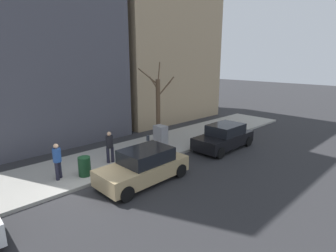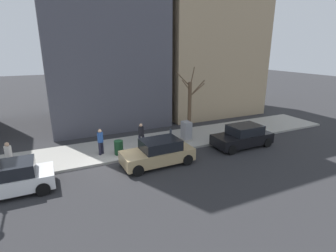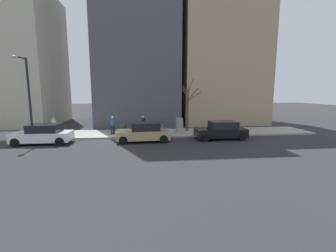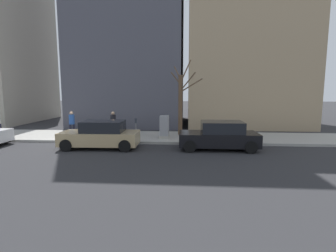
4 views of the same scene
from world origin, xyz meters
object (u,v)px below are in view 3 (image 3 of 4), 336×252
parked_car_black (221,131)px  office_tower_left (218,45)px  utility_box (179,126)px  office_tower_right (14,60)px  pedestrian_midblock (112,124)px  parking_meter (162,126)px  streetlamp (27,91)px  parked_car_tan (144,132)px  pedestrian_far_corner (54,125)px  bare_tree (187,108)px  trash_bin (124,130)px  parked_car_white (43,134)px  office_block_center (137,30)px  pedestrian_near_meter (143,123)px

parked_car_black → office_tower_left: office_tower_left is taller
utility_box → office_tower_right: (9.05, 18.59, 6.84)m
utility_box → pedestrian_midblock: size_ratio=0.86×
parking_meter → office_tower_left: size_ratio=0.07×
streetlamp → pedestrian_midblock: 7.18m
parked_car_tan → office_tower_left: (11.78, -9.85, 9.23)m
pedestrian_midblock → pedestrian_far_corner: same height
utility_box → bare_tree: bearing=-36.9°
streetlamp → trash_bin: bearing=-85.3°
parked_car_black → trash_bin: size_ratio=4.70×
parked_car_tan → office_tower_right: office_tower_right is taller
parked_car_white → streetlamp: bearing=47.0°
pedestrian_midblock → office_block_center: size_ratio=0.07×
office_tower_right → pedestrian_far_corner: bearing=-140.7°
pedestrian_midblock → office_tower_right: bearing=-76.3°
streetlamp → parked_car_tan: bearing=-99.3°
parked_car_black → pedestrian_far_corner: 14.39m
parked_car_tan → pedestrian_near_meter: 2.74m
bare_tree → pedestrian_midblock: 7.33m
parking_meter → parked_car_tan: bearing=136.1°
utility_box → office_tower_left: bearing=-35.4°
office_tower_left → office_block_center: office_block_center is taller
pedestrian_midblock → office_tower_left: (9.18, -12.67, 8.88)m
parked_car_white → trash_bin: size_ratio=4.68×
bare_tree → office_tower_right: (7.72, 19.59, 5.27)m
streetlamp → pedestrian_near_meter: bearing=-82.5°
trash_bin → streetlamp: bearing=94.7°
parking_meter → parked_car_white: bearing=100.1°
parked_car_black → parked_car_white: size_ratio=1.00×
parked_car_black → pedestrian_midblock: size_ratio=2.55×
parking_meter → office_tower_right: size_ratio=0.09×
office_tower_right → parked_car_black: bearing=-117.6°
parked_car_tan → parking_meter: bearing=-45.6°
office_tower_left → office_tower_right: (-0.20, 25.16, -2.28)m
pedestrian_midblock → office_tower_left: size_ratio=0.08×
parked_car_white → pedestrian_near_meter: (2.69, -7.61, 0.35)m
parked_car_black → streetlamp: (1.31, 15.73, 3.28)m
bare_tree → pedestrian_midblock: bare_tree is taller
parked_car_tan → parked_car_white: same height
parked_car_tan → bare_tree: bare_tree is taller
parked_car_black → parking_meter: 5.07m
parking_meter → streetlamp: bearing=90.9°
bare_tree → streetlamp: bearing=99.8°
pedestrian_far_corner → office_block_center: office_block_center is taller
streetlamp → pedestrian_midblock: bearing=-80.4°
parked_car_tan → trash_bin: bearing=38.5°
pedestrian_near_meter → pedestrian_midblock: same height
office_tower_right → parking_meter: bearing=-120.3°
parking_meter → office_block_center: 14.65m
bare_tree → trash_bin: size_ratio=5.66×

